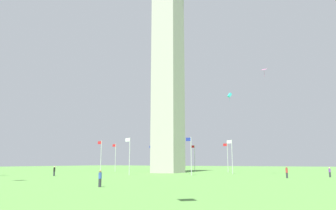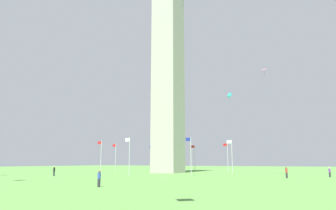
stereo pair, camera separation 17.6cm
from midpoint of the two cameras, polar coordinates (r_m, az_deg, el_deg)
The scene contains 16 objects.
ground_plane at distance 73.94m, azimuth 0.07°, elevation -12.22°, with size 260.00×260.00×0.00m, color #548C3D.
obelisk_monument at distance 78.02m, azimuth 0.07°, elevation 8.37°, with size 6.04×6.04×54.90m.
flagpole_n at distance 82.41m, azimuth -9.48°, elevation -9.15°, with size 1.12×0.14×7.12m.
flagpole_ne at distance 71.18m, azimuth -12.05°, elevation -8.90°, with size 1.12×0.14×7.12m.
flagpole_e at distance 60.96m, azimuth -6.99°, elevation -8.85°, with size 1.12×0.14×7.12m.
flagpole_se at distance 59.40m, azimuth 4.22°, elevation -8.86°, with size 1.12×0.14×7.12m.
flagpole_s at distance 67.93m, azimuth 11.57°, elevation -8.86°, with size 1.12×0.14×7.12m.
flagpole_sw at distance 79.61m, azimuth 10.80°, elevation -9.07°, with size 1.12×0.14×7.12m.
flagpole_w at distance 87.69m, azimuth 4.90°, elevation -9.32°, with size 1.12×0.14×7.12m.
flagpole_nw at distance 88.75m, azimuth -2.79°, elevation -9.35°, with size 1.12×0.14×7.12m.
person_purple_shirt at distance 58.82m, azimuth 27.39°, elevation -10.80°, with size 0.32×0.32×1.60m.
person_black_shirt at distance 60.39m, azimuth -19.91°, elevation -11.23°, with size 0.32×0.32×1.72m.
person_red_shirt at distance 52.62m, azimuth 20.82°, elevation -11.38°, with size 0.32×0.32×1.74m.
person_blue_shirt at distance 32.61m, azimuth -12.26°, elevation -12.93°, with size 0.32×0.32×1.65m.
kite_cyan_box at distance 68.13m, azimuth 11.19°, elevation 1.78°, with size 1.00×1.03×1.90m.
kite_pink_diamond at distance 66.98m, azimuth 17.11°, elevation 6.16°, with size 1.29×1.24×1.75m.
Camera 2 is at (-35.53, 64.80, 2.42)m, focal length 33.55 mm.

